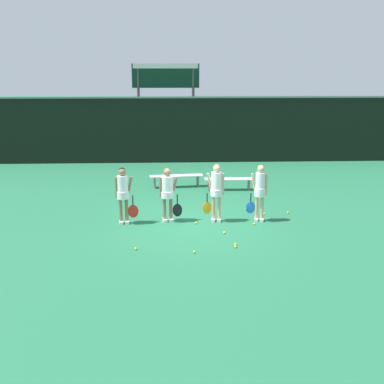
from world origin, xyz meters
name	(u,v)px	position (x,y,z in m)	size (l,w,h in m)	color
ground_plane	(192,221)	(0.00, 0.00, 0.00)	(140.00, 140.00, 0.00)	#216642
fence_windscreen	(184,130)	(0.00, 9.01, 1.62)	(60.00, 0.08, 3.21)	black
scoreboard	(166,85)	(-0.89, 10.97, 3.69)	(3.46, 0.15, 4.75)	#515156
bench_courtside	(229,180)	(1.56, 3.62, 0.39)	(1.86, 0.38, 0.45)	silver
bench_far	(176,177)	(-0.44, 4.15, 0.41)	(2.09, 0.57, 0.47)	silver
player_0	(123,191)	(-2.02, -0.09, 1.01)	(0.66, 0.36, 1.70)	#8C664C
player_1	(168,190)	(-0.72, 0.06, 0.97)	(0.68, 0.40, 1.63)	#8C664C
player_2	(216,188)	(0.72, -0.01, 1.05)	(0.64, 0.36, 1.76)	tan
player_3	(260,189)	(2.02, -0.03, 1.00)	(0.62, 0.34, 1.72)	tan
tennis_ball_0	(254,224)	(1.82, -0.40, 0.03)	(0.07, 0.07, 0.07)	#CCE033
tennis_ball_1	(224,233)	(0.86, -1.11, 0.03)	(0.07, 0.07, 0.07)	#CCE033
tennis_ball_2	(264,214)	(2.31, 0.55, 0.03)	(0.06, 0.06, 0.06)	#CCE033
tennis_ball_3	(236,247)	(1.03, -2.14, 0.03)	(0.07, 0.07, 0.07)	#CCE033
tennis_ball_4	(194,252)	(-0.04, -2.44, 0.03)	(0.06, 0.06, 0.06)	#CCE033
tennis_ball_5	(136,249)	(-1.53, -2.18, 0.03)	(0.07, 0.07, 0.07)	#CCE033
tennis_ball_6	(236,244)	(1.05, -1.98, 0.03)	(0.07, 0.07, 0.07)	#CCE033
tennis_ball_7	(196,223)	(0.11, -0.23, 0.03)	(0.07, 0.07, 0.07)	#CCE033
tennis_ball_8	(262,208)	(2.35, 1.18, 0.03)	(0.07, 0.07, 0.07)	#CCE033
tennis_ball_9	(288,212)	(3.09, 0.65, 0.03)	(0.07, 0.07, 0.07)	#CCE033
tennis_ball_10	(213,204)	(0.79, 1.63, 0.04)	(0.07, 0.07, 0.07)	#CCE033
tennis_ball_11	(246,209)	(1.81, 1.10, 0.03)	(0.06, 0.06, 0.06)	#CCE033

